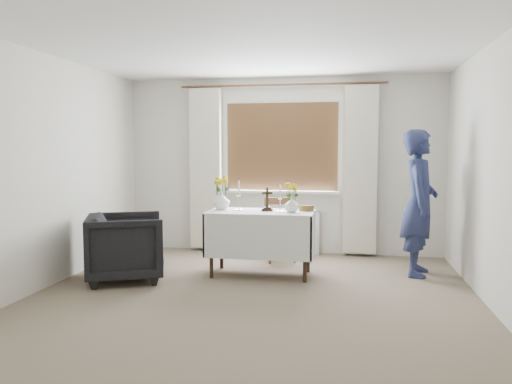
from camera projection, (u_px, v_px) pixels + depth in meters
ground at (248, 304)px, 4.79m from camera, size 5.00×5.00×0.00m
altar_table at (261, 243)px, 5.88m from camera, size 1.24×0.64×0.76m
wooden_chair at (280, 229)px, 6.64m from camera, size 0.50×0.50×0.84m
armchair at (126, 247)px, 5.66m from camera, size 1.10×1.08×0.76m
person at (419, 203)px, 5.85m from camera, size 0.51×0.69×1.72m
radiator at (281, 232)px, 7.13m from camera, size 1.10×0.10×0.60m
wooden_cross at (267, 199)px, 5.86m from camera, size 0.15×0.12×0.28m
candlestick_left at (239, 196)px, 5.92m from camera, size 0.12×0.12×0.35m
candlestick_right at (280, 198)px, 5.76m from camera, size 0.11×0.11×0.32m
flower_vase_left at (221, 201)px, 5.99m from camera, size 0.25×0.25×0.21m
flower_vase_right at (292, 205)px, 5.74m from camera, size 0.17×0.17×0.17m
wicker_basket at (306, 208)px, 5.89m from camera, size 0.22×0.22×0.07m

